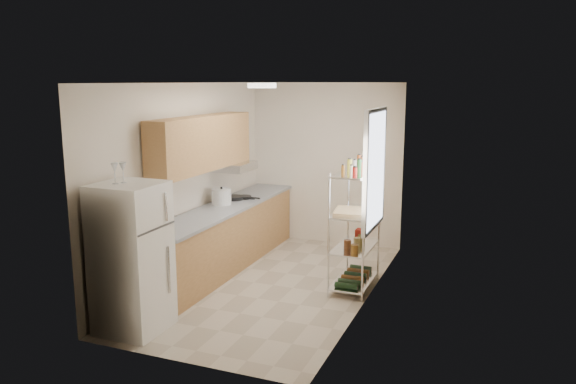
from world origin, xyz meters
name	(u,v)px	position (x,y,z in m)	size (l,w,h in m)	color
room	(273,188)	(0.00, 0.00, 1.30)	(2.52, 4.42, 2.62)	#C2B29D
counter_run	(226,236)	(-0.92, 0.44, 0.45)	(0.63, 3.51, 0.90)	tan
upper_cabinets	(202,143)	(-1.05, 0.10, 1.81)	(0.33, 2.20, 0.72)	tan
range_hood	(234,166)	(-1.00, 0.90, 1.39)	(0.50, 0.60, 0.12)	#B7BABC
window	(375,170)	(1.23, 0.35, 1.55)	(0.06, 1.00, 1.46)	white
bakers_rack	(356,204)	(1.00, 0.30, 1.11)	(0.45, 0.90, 1.73)	silver
ceiling_dome	(262,86)	(0.00, -0.30, 2.57)	(0.34, 0.34, 0.06)	white
refrigerator	(132,258)	(-0.87, -1.75, 0.80)	(0.66, 0.66, 1.59)	white
wine_glass_a	(115,173)	(-0.96, -1.83, 1.70)	(0.08, 0.08, 0.22)	silver
wine_glass_b	(123,173)	(-0.91, -1.75, 1.70)	(0.08, 0.08, 0.22)	silver
rice_cooker	(222,197)	(-1.00, 0.50, 1.01)	(0.27, 0.27, 0.22)	silver
frying_pan_large	(234,198)	(-0.99, 0.86, 0.93)	(0.29, 0.29, 0.05)	black
frying_pan_small	(245,197)	(-0.87, 0.98, 0.92)	(0.20, 0.20, 0.04)	black
cutting_board	(350,211)	(0.96, 0.22, 1.03)	(0.38, 0.49, 0.03)	tan
espresso_machine	(373,196)	(1.15, 0.63, 1.16)	(0.17, 0.26, 0.30)	black
storage_bag	(360,235)	(1.00, 0.56, 0.64)	(0.10, 0.13, 0.15)	maroon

